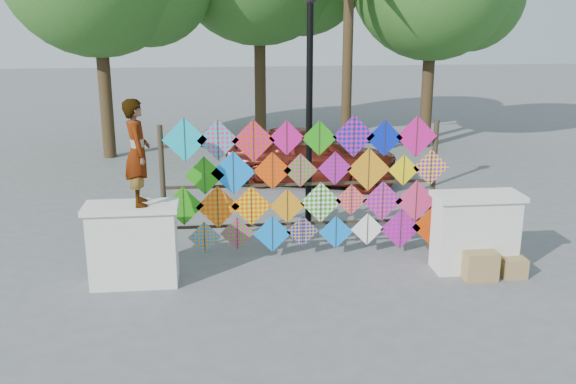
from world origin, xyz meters
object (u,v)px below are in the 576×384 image
object	(u,v)px
lamppost	(309,90)
kite_rack	(308,186)
vendor_woman	(137,153)
sedan	(312,154)

from	to	relation	value
lamppost	kite_rack	bearing A→B (deg)	-98.77
lamppost	vendor_woman	bearing A→B (deg)	-142.34
sedan	lamppost	distance (m)	4.07
sedan	lamppost	bearing A→B (deg)	-171.30
kite_rack	sedan	xyz separation A→B (m)	(0.77, 4.78, -0.52)
vendor_woman	sedan	size ratio (longest dim) A/B	0.38
vendor_woman	kite_rack	bearing A→B (deg)	-81.32
vendor_woman	sedan	xyz separation A→B (m)	(3.43, 5.70, -1.36)
vendor_woman	lamppost	size ratio (longest dim) A/B	0.35
kite_rack	sedan	size ratio (longest dim) A/B	1.20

